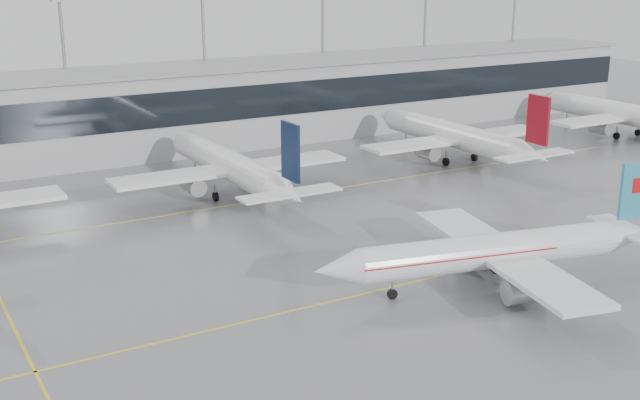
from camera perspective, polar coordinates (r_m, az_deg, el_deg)
ground at (r=71.12m, az=4.88°, el=-6.25°), size 320.00×320.00×0.00m
taxi_line_main at (r=71.12m, az=4.88°, el=-6.25°), size 120.00×0.25×0.01m
taxi_line_north at (r=95.75m, az=-5.41°, el=-0.21°), size 120.00×0.25×0.01m
terminal at (r=123.46m, az=-11.78°, el=6.17°), size 180.00×15.00×12.00m
terminal_glass at (r=116.16m, az=-10.62°, el=6.35°), size 180.00×0.20×5.00m
terminal_roof at (r=122.54m, az=-11.95°, el=9.02°), size 182.00×16.00×0.40m
light_masts at (r=128.08m, az=-12.85°, el=9.79°), size 156.40×1.00×22.60m
air_canada_jet at (r=72.13m, az=12.72°, el=-3.57°), size 33.26×26.22×10.18m
parked_jet_c at (r=98.02m, az=-6.37°, el=2.40°), size 29.64×36.96×11.72m
parked_jet_d at (r=116.15m, az=9.65°, el=4.49°), size 29.64×36.96×11.72m
parked_jet_e at (r=140.79m, az=20.78°, el=5.74°), size 29.64×36.96×11.72m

